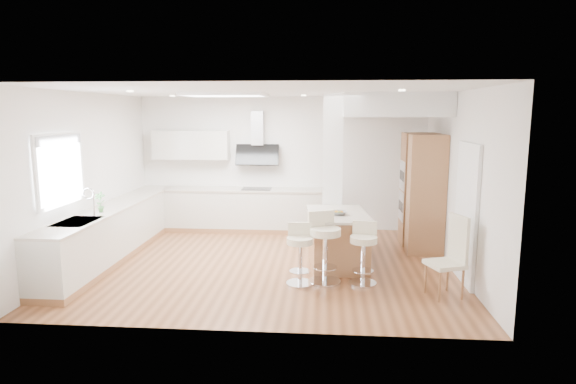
# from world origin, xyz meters

# --- Properties ---
(ground) EXTENTS (6.00, 6.00, 0.00)m
(ground) POSITION_xyz_m (0.00, 0.00, 0.00)
(ground) COLOR #955C37
(ground) RESTS_ON ground
(ceiling) EXTENTS (6.00, 5.00, 0.02)m
(ceiling) POSITION_xyz_m (0.00, 0.00, 0.00)
(ceiling) COLOR white
(ceiling) RESTS_ON ground
(wall_back) EXTENTS (6.00, 0.04, 2.80)m
(wall_back) POSITION_xyz_m (0.00, 2.50, 1.40)
(wall_back) COLOR white
(wall_back) RESTS_ON ground
(wall_left) EXTENTS (0.04, 5.00, 2.80)m
(wall_left) POSITION_xyz_m (-3.00, 0.00, 1.40)
(wall_left) COLOR white
(wall_left) RESTS_ON ground
(wall_right) EXTENTS (0.04, 5.00, 2.80)m
(wall_right) POSITION_xyz_m (3.00, 0.00, 1.40)
(wall_right) COLOR white
(wall_right) RESTS_ON ground
(skylight) EXTENTS (4.10, 2.10, 0.06)m
(skylight) POSITION_xyz_m (-0.79, 0.60, 2.77)
(skylight) COLOR white
(skylight) RESTS_ON ground
(window_left) EXTENTS (0.06, 1.28, 1.07)m
(window_left) POSITION_xyz_m (-2.96, -0.90, 1.69)
(window_left) COLOR white
(window_left) RESTS_ON ground
(doorway_right) EXTENTS (0.05, 1.00, 2.10)m
(doorway_right) POSITION_xyz_m (2.97, -0.60, 1.00)
(doorway_right) COLOR #473F38
(doorway_right) RESTS_ON ground
(counter_left) EXTENTS (0.63, 4.50, 1.35)m
(counter_left) POSITION_xyz_m (-2.70, 0.23, 0.46)
(counter_left) COLOR #A57046
(counter_left) RESTS_ON ground
(counter_back) EXTENTS (3.62, 0.63, 2.50)m
(counter_back) POSITION_xyz_m (-0.91, 2.22, 0.70)
(counter_back) COLOR #A57046
(counter_back) RESTS_ON ground
(pillar) EXTENTS (0.35, 0.35, 2.80)m
(pillar) POSITION_xyz_m (1.05, 0.95, 1.40)
(pillar) COLOR white
(pillar) RESTS_ON ground
(soffit) EXTENTS (1.78, 2.20, 0.40)m
(soffit) POSITION_xyz_m (2.10, 1.40, 2.60)
(soffit) COLOR white
(soffit) RESTS_ON ground
(oven_column) EXTENTS (0.63, 1.21, 2.10)m
(oven_column) POSITION_xyz_m (2.68, 1.23, 1.05)
(oven_column) COLOR #A57046
(oven_column) RESTS_ON ground
(peninsula) EXTENTS (1.08, 1.51, 0.93)m
(peninsula) POSITION_xyz_m (1.13, 0.07, 0.44)
(peninsula) COLOR #A57046
(peninsula) RESTS_ON ground
(bar_stool_a) EXTENTS (0.43, 0.43, 0.89)m
(bar_stool_a) POSITION_xyz_m (0.57, -0.91, 0.50)
(bar_stool_a) COLOR silver
(bar_stool_a) RESTS_ON ground
(bar_stool_b) EXTENTS (0.62, 0.62, 1.05)m
(bar_stool_b) POSITION_xyz_m (0.93, -0.80, 0.59)
(bar_stool_b) COLOR silver
(bar_stool_b) RESTS_ON ground
(bar_stool_c) EXTENTS (0.47, 0.47, 0.91)m
(bar_stool_c) POSITION_xyz_m (1.49, -0.82, 0.51)
(bar_stool_c) COLOR silver
(bar_stool_c) RESTS_ON ground
(dining_chair) EXTENTS (0.56, 0.56, 1.12)m
(dining_chair) POSITION_xyz_m (2.64, -1.19, 0.60)
(dining_chair) COLOR beige
(dining_chair) RESTS_ON ground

